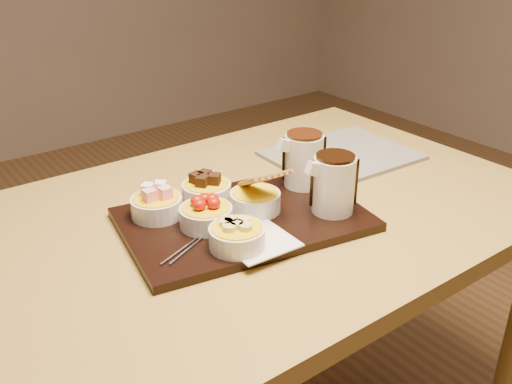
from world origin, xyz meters
TOP-DOWN VIEW (x-y plane):
  - dining_table at (0.00, 0.00)m, footprint 1.20×0.80m
  - serving_board at (-0.07, -0.04)m, footprint 0.51×0.38m
  - napkin at (-0.10, -0.14)m, footprint 0.12×0.12m
  - bowl_marshmallows at (-0.20, 0.06)m, footprint 0.10×0.10m
  - bowl_cake at (-0.09, 0.05)m, footprint 0.10×0.10m
  - bowl_strawberries at (-0.15, -0.03)m, footprint 0.10×0.10m
  - bowl_biscotti at (-0.04, -0.04)m, footprint 0.10×0.10m
  - bowl_bananas at (-0.14, -0.13)m, footprint 0.10×0.10m
  - pitcher_dark_chocolate at (0.09, -0.13)m, footprint 0.09×0.09m
  - pitcher_milk_chocolate at (0.12, -0.00)m, footprint 0.09×0.09m
  - fondue_skewers at (-0.16, -0.05)m, footprint 0.12×0.25m
  - newspaper at (0.33, 0.09)m, footprint 0.35×0.28m

SIDE VIEW (x-z plane):
  - dining_table at x=0.00m, z-range 0.28..1.03m
  - newspaper at x=0.33m, z-range 0.75..0.76m
  - serving_board at x=-0.07m, z-range 0.75..0.77m
  - napkin at x=-0.10m, z-range 0.77..0.77m
  - fondue_skewers at x=-0.16m, z-range 0.77..0.78m
  - bowl_marshmallows at x=-0.20m, z-range 0.77..0.81m
  - bowl_cake at x=-0.09m, z-range 0.77..0.81m
  - bowl_strawberries at x=-0.15m, z-range 0.77..0.81m
  - bowl_biscotti at x=-0.04m, z-range 0.77..0.81m
  - bowl_bananas at x=-0.14m, z-range 0.77..0.81m
  - pitcher_dark_chocolate at x=0.09m, z-range 0.77..0.88m
  - pitcher_milk_chocolate at x=0.12m, z-range 0.77..0.88m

